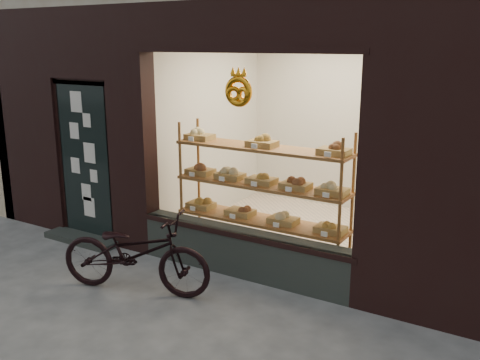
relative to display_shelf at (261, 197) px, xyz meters
The scene contains 3 objects.
ground 2.72m from the display_shelf, 100.01° to the right, with size 90.00×90.00×0.00m, color #4C4C4D.
display_shelf is the anchor object (origin of this frame).
bicycle 1.65m from the display_shelf, 119.11° to the right, with size 0.60×1.72×0.90m, color black.
Camera 1 is at (3.45, -2.87, 2.66)m, focal length 40.00 mm.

